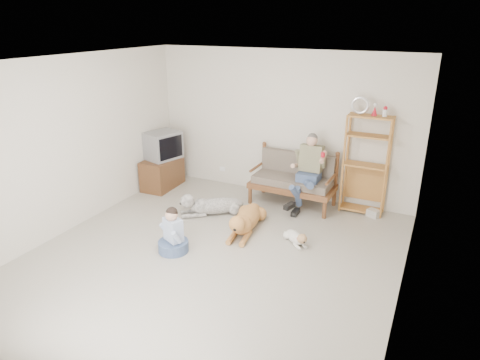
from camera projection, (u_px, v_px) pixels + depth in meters
The scene contains 17 objects.
floor at pixel (211, 259), 6.05m from camera, with size 5.50×5.50×0.00m, color #BAB4A3.
ceiling at pixel (205, 62), 5.09m from camera, with size 5.50×5.50×0.00m, color silver.
wall_back at pixel (282, 125), 7.89m from camera, with size 5.00×5.00×0.00m, color beige.
wall_front at pixel (29, 277), 3.25m from camera, with size 5.00×5.00×0.00m, color beige.
wall_left at pixel (67, 146), 6.58m from camera, with size 5.50×5.50×0.00m, color beige.
wall_right at pixel (412, 203), 4.56m from camera, with size 5.50×5.50×0.00m, color beige.
loveseat at pixel (294, 178), 7.72m from camera, with size 1.52×0.74×0.95m.
man at pixel (305, 177), 7.37m from camera, with size 0.52×0.74×1.19m.
etagere at pixel (366, 164), 7.24m from camera, with size 0.76×0.33×2.01m.
book_stack at pixel (373, 213), 7.32m from camera, with size 0.20×0.15×0.13m, color silver.
tv_stand at pixel (162, 173), 8.54m from camera, with size 0.53×0.92×0.60m.
crt_tv at pixel (163, 145), 8.35m from camera, with size 0.67×0.76×0.53m.
wall_outlet at pixel (222, 169), 8.75m from camera, with size 0.12×0.02×0.08m, color white.
golden_retriever at pixel (245, 220), 6.81m from camera, with size 0.50×1.44×0.44m.
shaggy_dog at pixel (210, 205), 7.39m from camera, with size 1.08×0.94×0.40m.
terrier at pixel (297, 238), 6.43m from camera, with size 0.50×0.46×0.23m.
child at pixel (173, 236), 6.18m from camera, with size 0.44×0.44×0.70m.
Camera 1 is at (2.65, -4.56, 3.19)m, focal length 32.00 mm.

